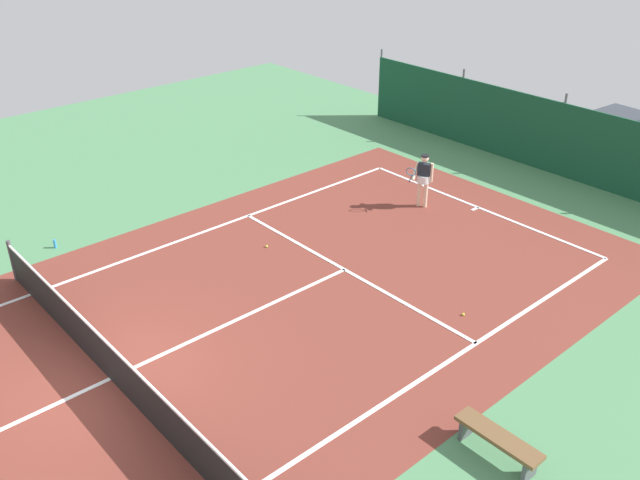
{
  "coord_description": "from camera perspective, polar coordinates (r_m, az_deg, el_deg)",
  "views": [
    {
      "loc": [
        10.83,
        -4.0,
        8.95
      ],
      "look_at": [
        -0.36,
        5.88,
        0.9
      ],
      "focal_mm": 38.72,
      "sensor_mm": 36.0,
      "label": 1
    }
  ],
  "objects": [
    {
      "name": "ground_plane",
      "position": [
        14.61,
        -16.91,
        -10.93
      ],
      "size": [
        36.0,
        36.0,
        0.0
      ],
      "primitive_type": "plane",
      "color": "#4C8456"
    },
    {
      "name": "parked_car",
      "position": [
        25.94,
        23.16,
        7.82
      ],
      "size": [
        2.3,
        4.34,
        1.68
      ],
      "rotation": [
        0.0,
        0.0,
        3.05
      ],
      "color": "maroon",
      "rests_on": "ground"
    },
    {
      "name": "courtside_bench",
      "position": [
        12.6,
        14.5,
        -15.72
      ],
      "size": [
        1.6,
        0.4,
        0.49
      ],
      "color": "brown",
      "rests_on": "ground"
    },
    {
      "name": "water_bottle",
      "position": [
        19.73,
        -21.06,
        -0.3
      ],
      "size": [
        0.08,
        0.08,
        0.24
      ],
      "primitive_type": "cylinder",
      "color": "#338CD8",
      "rests_on": "ground"
    },
    {
      "name": "tennis_net",
      "position": [
        14.3,
        -17.2,
        -9.34
      ],
      "size": [
        10.12,
        0.1,
        1.1
      ],
      "color": "black",
      "rests_on": "ground"
    },
    {
      "name": "tennis_ball_midcourt",
      "position": [
        18.53,
        -4.43,
        -0.52
      ],
      "size": [
        0.07,
        0.07,
        0.07
      ],
      "primitive_type": "sphere",
      "color": "#CCDB33",
      "rests_on": "ground"
    },
    {
      "name": "tennis_ball_near_player",
      "position": [
        16.08,
        11.76,
        -6.04
      ],
      "size": [
        0.07,
        0.07,
        0.07
      ],
      "primitive_type": "sphere",
      "color": "#CCDB33",
      "rests_on": "ground"
    },
    {
      "name": "tennis_player",
      "position": [
        20.59,
        8.53,
        5.19
      ],
      "size": [
        0.56,
        0.83,
        1.64
      ],
      "rotation": [
        0.0,
        0.0,
        3.59
      ],
      "color": "beige",
      "rests_on": "ground"
    },
    {
      "name": "court_surface",
      "position": [
        14.6,
        -16.91,
        -10.92
      ],
      "size": [
        11.02,
        26.6,
        0.01
      ],
      "color": "brown",
      "rests_on": "ground"
    },
    {
      "name": "back_fence",
      "position": [
        24.56,
        19.49,
        6.97
      ],
      "size": [
        16.3,
        0.98,
        2.7
      ],
      "color": "#14472D",
      "rests_on": "ground"
    }
  ]
}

